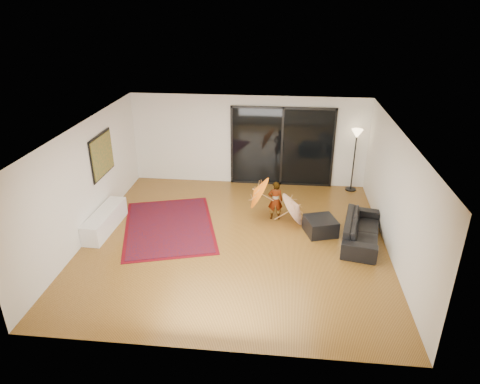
# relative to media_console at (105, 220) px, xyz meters

# --- Properties ---
(floor) EXTENTS (7.00, 7.00, 0.00)m
(floor) POSITION_rel_media_console_xyz_m (3.25, -0.18, -0.24)
(floor) COLOR olive
(floor) RESTS_ON ground
(ceiling) EXTENTS (7.00, 7.00, 0.00)m
(ceiling) POSITION_rel_media_console_xyz_m (3.25, -0.18, 2.46)
(ceiling) COLOR white
(ceiling) RESTS_ON wall_back
(wall_back) EXTENTS (7.00, 0.00, 7.00)m
(wall_back) POSITION_rel_media_console_xyz_m (3.25, 3.32, 1.11)
(wall_back) COLOR silver
(wall_back) RESTS_ON floor
(wall_front) EXTENTS (7.00, 0.00, 7.00)m
(wall_front) POSITION_rel_media_console_xyz_m (3.25, -3.68, 1.11)
(wall_front) COLOR silver
(wall_front) RESTS_ON floor
(wall_left) EXTENTS (0.00, 7.00, 7.00)m
(wall_left) POSITION_rel_media_console_xyz_m (-0.25, -0.18, 1.11)
(wall_left) COLOR silver
(wall_left) RESTS_ON floor
(wall_right) EXTENTS (0.00, 7.00, 7.00)m
(wall_right) POSITION_rel_media_console_xyz_m (6.75, -0.18, 1.11)
(wall_right) COLOR silver
(wall_right) RESTS_ON floor
(sliding_door) EXTENTS (3.06, 0.07, 2.40)m
(sliding_door) POSITION_rel_media_console_xyz_m (4.25, 3.29, 0.96)
(sliding_door) COLOR black
(sliding_door) RESTS_ON wall_back
(painting) EXTENTS (0.04, 1.28, 1.08)m
(painting) POSITION_rel_media_console_xyz_m (-0.21, 0.82, 1.41)
(painting) COLOR black
(painting) RESTS_ON wall_left
(media_console) EXTENTS (0.49, 1.77, 0.49)m
(media_console) POSITION_rel_media_console_xyz_m (0.00, 0.00, 0.00)
(media_console) COLOR white
(media_console) RESTS_ON floor
(speaker) EXTENTS (0.34, 0.34, 0.30)m
(speaker) POSITION_rel_media_console_xyz_m (0.00, -0.11, -0.10)
(speaker) COLOR #424244
(speaker) RESTS_ON floor
(persian_rug) EXTENTS (2.92, 3.51, 0.02)m
(persian_rug) POSITION_rel_media_console_xyz_m (1.52, 0.30, -0.23)
(persian_rug) COLOR #590710
(persian_rug) RESTS_ON floor
(sofa) EXTENTS (1.16, 2.10, 0.58)m
(sofa) POSITION_rel_media_console_xyz_m (6.20, 0.10, 0.05)
(sofa) COLOR black
(sofa) RESTS_ON floor
(ottoman) EXTENTS (0.87, 0.87, 0.40)m
(ottoman) POSITION_rel_media_console_xyz_m (5.27, 0.36, -0.05)
(ottoman) COLOR black
(ottoman) RESTS_ON floor
(floor_lamp) EXTENTS (0.32, 0.32, 1.86)m
(floor_lamp) POSITION_rel_media_console_xyz_m (6.35, 3.07, 1.22)
(floor_lamp) COLOR black
(floor_lamp) RESTS_ON floor
(child) EXTENTS (0.40, 0.28, 1.04)m
(child) POSITION_rel_media_console_xyz_m (4.15, 1.00, 0.28)
(child) COLOR #999999
(child) RESTS_ON floor
(parasol_orange) EXTENTS (0.58, 0.89, 0.90)m
(parasol_orange) POSITION_rel_media_console_xyz_m (3.60, 0.95, 0.49)
(parasol_orange) COLOR orange
(parasol_orange) RESTS_ON child
(parasol_white) EXTENTS (0.69, 0.92, 0.97)m
(parasol_white) POSITION_rel_media_console_xyz_m (4.75, 0.85, 0.26)
(parasol_white) COLOR white
(parasol_white) RESTS_ON floor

